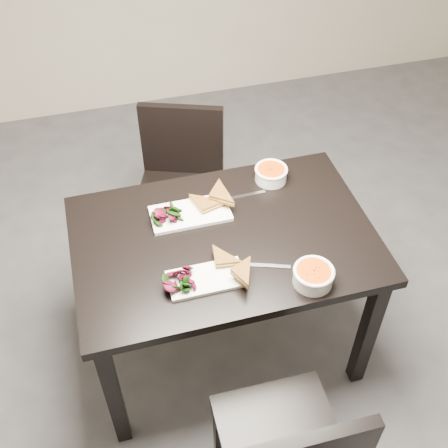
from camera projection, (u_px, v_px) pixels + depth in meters
name	position (u px, v px, depth m)	size (l,w,h in m)	color
ground	(301.00, 377.00, 2.63)	(5.00, 5.00, 0.00)	#47474C
table	(224.00, 253.00, 2.31)	(1.20, 0.80, 0.75)	black
chair_far	(181.00, 179.00, 2.90)	(0.54, 0.54, 0.85)	black
plate_near	(206.00, 279.00, 2.08)	(0.28, 0.14, 0.01)	white
sandwich_near	(222.00, 267.00, 2.08)	(0.14, 0.11, 0.05)	#9D6720
salad_near	(179.00, 280.00, 2.04)	(0.09, 0.08, 0.04)	black
soup_bowl_near	(313.00, 275.00, 2.05)	(0.15, 0.15, 0.07)	white
cutlery_near	(267.00, 266.00, 2.13)	(0.18, 0.02, 0.00)	silver
plate_far	(190.00, 214.00, 2.32)	(0.33, 0.16, 0.02)	white
sandwich_far	(206.00, 207.00, 2.30)	(0.16, 0.12, 0.05)	#9D6720
salad_far	(166.00, 213.00, 2.28)	(0.10, 0.09, 0.04)	black
soup_bowl_far	(271.00, 173.00, 2.46)	(0.14, 0.14, 0.07)	white
cutlery_far	(245.00, 195.00, 2.41)	(0.18, 0.02, 0.00)	silver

